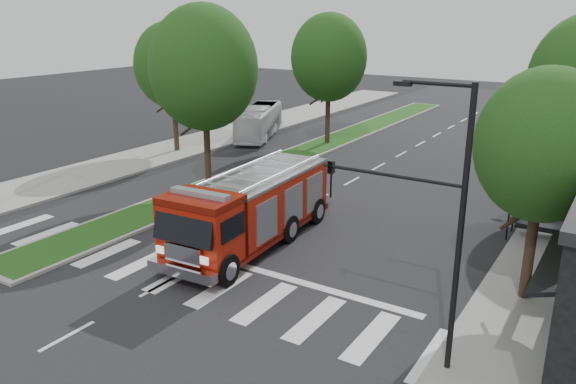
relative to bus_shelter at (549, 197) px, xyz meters
name	(u,v)px	position (x,y,z in m)	size (l,w,h in m)	color
ground	(227,249)	(-11.20, -8.15, -2.04)	(140.00, 140.00, 0.00)	black
sidewalk_left	(152,156)	(-25.70, 1.85, -1.96)	(5.00, 80.00, 0.15)	gray
median	(314,148)	(-17.20, 9.85, -1.96)	(3.00, 50.00, 0.15)	gray
bus_shelter	(549,197)	(0.00, 0.00, 0.00)	(3.20, 1.60, 2.61)	black
tree_right_near	(544,146)	(0.30, -6.15, 3.47)	(4.40, 4.40, 8.05)	black
tree_median_near	(204,68)	(-17.20, -2.15, 4.77)	(5.80, 5.80, 10.16)	black
tree_median_far	(329,58)	(-17.20, 11.85, 4.45)	(5.60, 5.60, 9.72)	black
tree_left_mid	(172,65)	(-25.20, 3.85, 4.12)	(5.20, 5.20, 9.16)	black
streetlight_right_near	(428,208)	(-1.59, -11.65, 2.63)	(4.08, 0.22, 8.00)	black
streetlight_right_far	(571,103)	(-0.85, 11.85, 2.44)	(2.11, 0.20, 8.00)	black
fire_engine	(251,209)	(-10.64, -7.14, -0.43)	(3.46, 9.82, 3.35)	#680F05
city_bus	(259,121)	(-23.20, 11.40, -0.77)	(2.13, 9.12, 2.54)	silver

